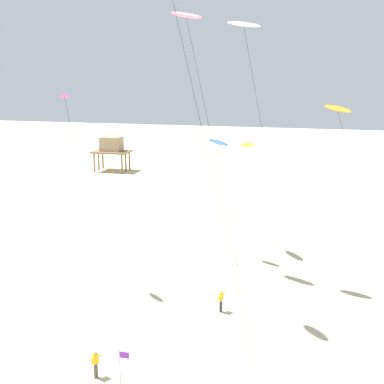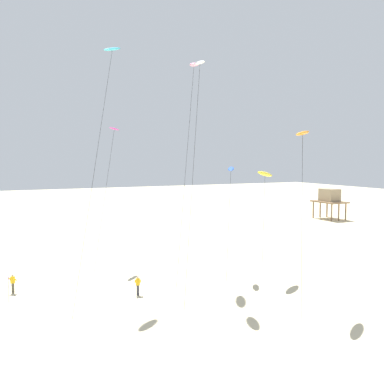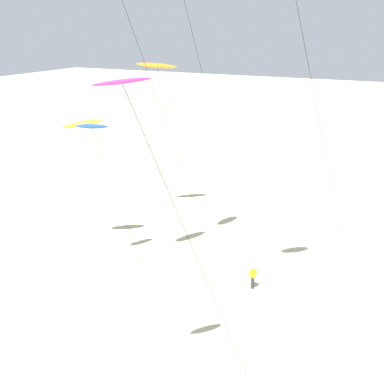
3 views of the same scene
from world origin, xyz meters
name	(u,v)px [view 1 (image 1 of 3)]	position (x,y,z in m)	size (l,w,h in m)	color
ground_plane	(183,367)	(0.00, 0.00, 0.00)	(260.00, 260.00, 0.00)	beige
kite_yellow	(247,145)	(0.51, 20.32, 10.05)	(3.60, 3.41, 10.54)	yellow
kite_blue	(219,144)	(-1.59, 17.75, 10.44)	(3.31, 2.55, 10.87)	blue
kite_orange	(338,110)	(8.11, 18.49, 13.47)	(5.74, 5.01, 13.95)	orange
kite_cyan	(173,0)	(-2.21, 6.18, 20.73)	(7.51, 6.12, 21.50)	#33BFE0
kite_white	(244,27)	(1.12, 13.00, 19.63)	(6.05, 4.52, 20.25)	white
kite_magenta	(65,101)	(-11.02, 8.61, 14.40)	(5.38, 4.37, 14.97)	#D8339E
kite_pink	(187,17)	(-3.61, 14.68, 20.58)	(7.28, 5.53, 21.20)	pink
kite_flyer_nearest	(96,363)	(-4.36, -2.21, 0.89)	(0.69, 0.70, 1.67)	#4C4738
kite_flyer_middle	(221,300)	(0.78, 7.34, 0.89)	(0.62, 0.64, 1.67)	#33333D
stilt_house	(112,147)	(-27.22, 54.48, 4.17)	(6.15, 4.31, 5.80)	#846647
marker_flag	(122,362)	(-2.61, -2.61, 1.49)	(0.56, 0.05, 2.10)	gray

